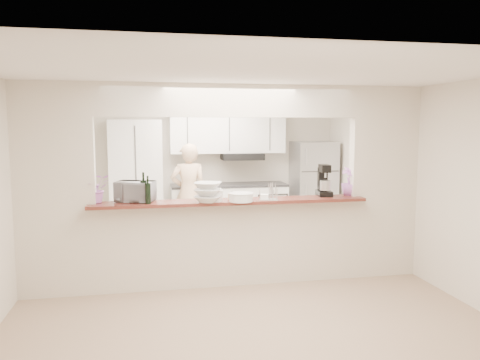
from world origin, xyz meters
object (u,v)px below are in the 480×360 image
object	(u,v)px
refrigerator	(313,187)
stand_mixer	(324,182)
toaster_oven	(135,191)
person	(189,194)

from	to	relation	value
refrigerator	stand_mixer	world-z (taller)	refrigerator
toaster_oven	person	xyz separation A→B (m)	(0.83, 2.21, -0.37)
refrigerator	toaster_oven	xyz separation A→B (m)	(-3.20, -2.60, 0.36)
refrigerator	stand_mixer	xyz separation A→B (m)	(-0.80, -2.59, 0.42)
refrigerator	person	world-z (taller)	refrigerator
toaster_oven	stand_mixer	distance (m)	2.40
stand_mixer	person	world-z (taller)	person
toaster_oven	stand_mixer	world-z (taller)	stand_mixer
refrigerator	person	xyz separation A→B (m)	(-2.37, -0.39, -0.00)
refrigerator	toaster_oven	distance (m)	4.14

